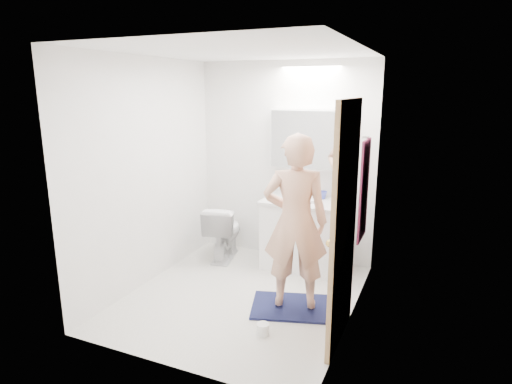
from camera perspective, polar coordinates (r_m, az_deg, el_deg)
The scene contains 23 objects.
floor at distance 4.52m, azimuth -1.90°, elevation -13.70°, with size 2.50×2.50×0.00m, color silver.
ceiling at distance 4.03m, azimuth -2.18°, elevation 18.27°, with size 2.50×2.50×0.00m, color white.
wall_back at distance 5.24m, azimuth 3.87°, elevation 4.00°, with size 2.50×2.50×0.00m, color white.
wall_front at distance 3.06m, azimuth -12.15°, elevation -3.22°, with size 2.50×2.50×0.00m, color white.
wall_left at distance 4.68m, azimuth -14.29°, elevation 2.44°, with size 2.50×2.50×0.00m, color white.
wall_right at distance 3.78m, azimuth 13.21°, elevation -0.09°, with size 2.50×2.50×0.00m, color white.
vanity_cabinet at distance 5.08m, azimuth 6.34°, elevation -5.83°, with size 0.90×0.55×0.78m, color white.
countertop at distance 4.96m, azimuth 6.46°, elevation -1.35°, with size 0.95×0.58×0.04m, color silver.
sink_basin at distance 4.98m, azimuth 6.57°, elevation -0.88°, with size 0.36×0.36×0.03m, color silver.
faucet at distance 5.14m, azimuth 7.21°, elevation 0.31°, with size 0.02×0.02×0.16m, color #BCBBC0.
medicine_cabinet at distance 5.04m, azimuth 6.87°, elevation 6.99°, with size 0.88×0.14×0.70m, color white.
mirror_panel at distance 4.97m, azimuth 6.61°, elevation 6.90°, with size 0.84×0.01×0.66m, color silver.
toilet at distance 5.35m, azimuth -4.31°, elevation -5.27°, with size 0.38×0.67×0.69m, color white.
bath_rug at distance 4.31m, azimuth 5.02°, elevation -15.01°, with size 0.80×0.55×0.02m, color #141E41.
person at distance 3.97m, azimuth 5.27°, elevation -4.03°, with size 0.60×0.39×1.65m, color #DAA182.
door at distance 3.50m, azimuth 11.65°, elevation -4.48°, with size 0.04×0.80×2.00m, color tan.
door_knob at distance 3.25m, azimuth 9.79°, elevation -6.77°, with size 0.06×0.06×0.06m, color gold.
towel at distance 4.33m, azimuth 14.19°, elevation 0.22°, with size 0.02×0.42×1.00m, color #141034.
towel_hook at distance 4.25m, azimuth 14.42°, elevation 7.08°, with size 0.02×0.02×0.07m, color silver.
soap_bottle_a at distance 5.15m, azimuth 4.00°, elevation 0.67°, with size 0.08×0.08×0.20m, color #CFB686.
soap_bottle_b at distance 5.15m, azimuth 5.04°, elevation 0.53°, with size 0.08×0.08×0.18m, color #6292D3.
toothbrush_cup at distance 5.05m, azimuth 8.88°, elevation -0.39°, with size 0.10×0.10×0.09m, color #3C48B6.
toilet_paper_roll at distance 3.88m, azimuth 0.92°, elevation -17.79°, with size 0.11×0.11×0.10m, color white.
Camera 1 is at (1.73, -3.62, 2.07)m, focal length 30.02 mm.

